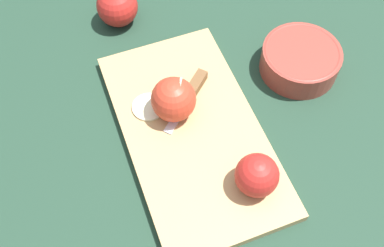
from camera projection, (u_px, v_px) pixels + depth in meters
name	position (u px, v px, depth m)	size (l,w,h in m)	color
ground_plane	(192.00, 135.00, 0.82)	(4.00, 4.00, 0.00)	#1E3828
cutting_board	(192.00, 132.00, 0.82)	(0.47, 0.30, 0.02)	tan
apple_half_left	(257.00, 175.00, 0.72)	(0.07, 0.07, 0.07)	red
apple_half_right	(174.00, 99.00, 0.79)	(0.08, 0.08, 0.08)	red
knife	(194.00, 88.00, 0.84)	(0.10, 0.13, 0.02)	silver
apple_slice	(148.00, 107.00, 0.83)	(0.06, 0.06, 0.00)	beige
apple_whole	(116.00, 7.00, 0.94)	(0.09, 0.09, 0.10)	red
bowl	(300.00, 59.00, 0.88)	(0.15, 0.15, 0.05)	#99382D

